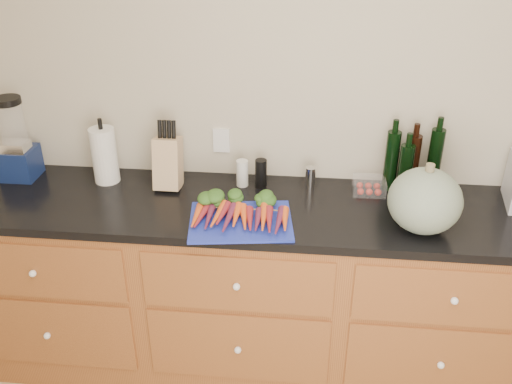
# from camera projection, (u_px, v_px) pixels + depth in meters

# --- Properties ---
(wall_back) EXTENTS (4.10, 0.05, 2.60)m
(wall_back) POSITION_uv_depth(u_px,v_px,m) (348.00, 108.00, 2.66)
(wall_back) COLOR #BEB59D
(wall_back) RESTS_ON ground
(cabinets) EXTENTS (3.60, 0.64, 0.90)m
(cabinets) POSITION_uv_depth(u_px,v_px,m) (338.00, 296.00, 2.78)
(cabinets) COLOR brown
(cabinets) RESTS_ON ground
(countertop) EXTENTS (3.64, 0.62, 0.04)m
(countertop) POSITION_uv_depth(u_px,v_px,m) (345.00, 213.00, 2.55)
(countertop) COLOR black
(countertop) RESTS_ON cabinets
(cutting_board) EXTENTS (0.48, 0.39, 0.01)m
(cutting_board) POSITION_uv_depth(u_px,v_px,m) (241.00, 221.00, 2.44)
(cutting_board) COLOR #1E2FAC
(cutting_board) RESTS_ON countertop
(carrots) EXTENTS (0.42, 0.29, 0.06)m
(carrots) POSITION_uv_depth(u_px,v_px,m) (242.00, 212.00, 2.46)
(carrots) COLOR #F0591C
(carrots) RESTS_ON cutting_board
(squash) EXTENTS (0.30, 0.30, 0.27)m
(squash) POSITION_uv_depth(u_px,v_px,m) (425.00, 201.00, 2.33)
(squash) COLOR slate
(squash) RESTS_ON countertop
(blender_appliance) EXTENTS (0.16, 0.16, 0.41)m
(blender_appliance) POSITION_uv_depth(u_px,v_px,m) (16.00, 143.00, 2.74)
(blender_appliance) COLOR #101E4B
(blender_appliance) RESTS_ON countertop
(paper_towel) EXTENTS (0.12, 0.12, 0.27)m
(paper_towel) POSITION_uv_depth(u_px,v_px,m) (104.00, 155.00, 2.72)
(paper_towel) COLOR white
(paper_towel) RESTS_ON countertop
(knife_block) EXTENTS (0.12, 0.12, 0.24)m
(knife_block) POSITION_uv_depth(u_px,v_px,m) (168.00, 163.00, 2.68)
(knife_block) COLOR tan
(knife_block) RESTS_ON countertop
(grinder_salt) EXTENTS (0.06, 0.06, 0.13)m
(grinder_salt) POSITION_uv_depth(u_px,v_px,m) (242.00, 173.00, 2.71)
(grinder_salt) COLOR silver
(grinder_salt) RESTS_ON countertop
(grinder_pepper) EXTENTS (0.06, 0.06, 0.14)m
(grinder_pepper) POSITION_uv_depth(u_px,v_px,m) (261.00, 173.00, 2.70)
(grinder_pepper) COLOR black
(grinder_pepper) RESTS_ON countertop
(canister_chrome) EXTENTS (0.05, 0.05, 0.11)m
(canister_chrome) POSITION_uv_depth(u_px,v_px,m) (310.00, 178.00, 2.69)
(canister_chrome) COLOR silver
(canister_chrome) RESTS_ON countertop
(tomato_box) EXTENTS (0.15, 0.12, 0.07)m
(tomato_box) POSITION_uv_depth(u_px,v_px,m) (369.00, 186.00, 2.67)
(tomato_box) COLOR white
(tomato_box) RESTS_ON countertop
(bottles) EXTENTS (0.26, 0.13, 0.31)m
(bottles) POSITION_uv_depth(u_px,v_px,m) (411.00, 163.00, 2.63)
(bottles) COLOR black
(bottles) RESTS_ON countertop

